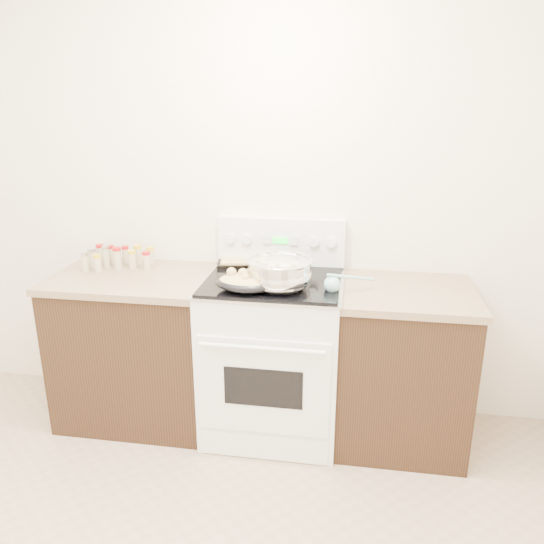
# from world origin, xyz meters

# --- Properties ---
(room_shell) EXTENTS (4.10, 3.60, 2.75)m
(room_shell) POSITION_xyz_m (0.00, 0.00, 1.70)
(room_shell) COLOR white
(room_shell) RESTS_ON ground
(counter_left) EXTENTS (0.93, 0.67, 0.92)m
(counter_left) POSITION_xyz_m (-0.48, 1.43, 0.46)
(counter_left) COLOR black
(counter_left) RESTS_ON ground
(counter_right) EXTENTS (0.73, 0.67, 0.92)m
(counter_right) POSITION_xyz_m (1.08, 1.43, 0.46)
(counter_right) COLOR black
(counter_right) RESTS_ON ground
(kitchen_range) EXTENTS (0.78, 0.73, 1.22)m
(kitchen_range) POSITION_xyz_m (0.35, 1.42, 0.49)
(kitchen_range) COLOR white
(kitchen_range) RESTS_ON ground
(mixing_bowl) EXTENTS (0.39, 0.39, 0.20)m
(mixing_bowl) POSITION_xyz_m (0.40, 1.29, 1.02)
(mixing_bowl) COLOR silver
(mixing_bowl) RESTS_ON kitchen_range
(roasting_pan) EXTENTS (0.33, 0.23, 0.11)m
(roasting_pan) POSITION_xyz_m (0.24, 1.22, 0.99)
(roasting_pan) COLOR black
(roasting_pan) RESTS_ON kitchen_range
(baking_sheet) EXTENTS (0.43, 0.33, 0.06)m
(baking_sheet) POSITION_xyz_m (0.16, 1.71, 0.96)
(baking_sheet) COLOR black
(baking_sheet) RESTS_ON kitchen_range
(wooden_spoon) EXTENTS (0.20, 0.22, 0.04)m
(wooden_spoon) POSITION_xyz_m (0.35, 1.35, 0.95)
(wooden_spoon) COLOR #AE7D4F
(wooden_spoon) RESTS_ON kitchen_range
(blue_ladle) EXTENTS (0.26, 0.18, 0.11)m
(blue_ladle) POSITION_xyz_m (0.69, 1.29, 0.98)
(blue_ladle) COLOR #87C3CA
(blue_ladle) RESTS_ON kitchen_range
(spice_jars) EXTENTS (0.40, 0.23, 0.13)m
(spice_jars) POSITION_xyz_m (-0.63, 1.56, 0.98)
(spice_jars) COLOR #BFB28C
(spice_jars) RESTS_ON counter_left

